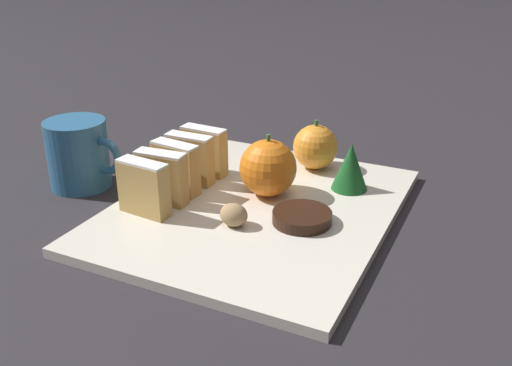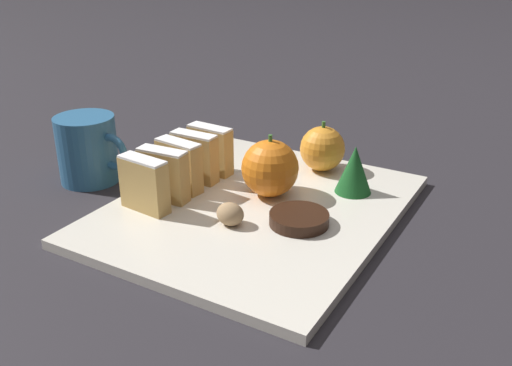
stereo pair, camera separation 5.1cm
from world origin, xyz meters
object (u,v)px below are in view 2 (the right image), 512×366
(orange_near, at_px, (271,169))
(orange_far, at_px, (322,149))
(walnut, at_px, (232,215))
(coffee_mug, at_px, (88,149))
(chocolate_cookie, at_px, (299,219))

(orange_near, height_order, orange_far, orange_near)
(walnut, relative_size, coffee_mug, 0.29)
(orange_far, xyz_separation_m, coffee_mug, (-0.28, -0.17, 0.00))
(orange_near, xyz_separation_m, walnut, (0.00, -0.10, -0.02))
(orange_near, height_order, coffee_mug, same)
(walnut, bearing_deg, chocolate_cookie, 31.82)
(orange_far, distance_m, coffee_mug, 0.33)
(orange_near, distance_m, chocolate_cookie, 0.09)
(orange_far, xyz_separation_m, chocolate_cookie, (0.05, -0.16, -0.02))
(chocolate_cookie, bearing_deg, coffee_mug, -178.42)
(chocolate_cookie, height_order, coffee_mug, coffee_mug)
(walnut, bearing_deg, coffee_mug, 172.89)
(orange_near, xyz_separation_m, coffee_mug, (-0.26, -0.06, -0.00))
(coffee_mug, bearing_deg, chocolate_cookie, 1.58)
(coffee_mug, bearing_deg, walnut, -7.11)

